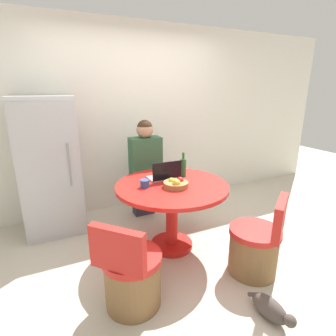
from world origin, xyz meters
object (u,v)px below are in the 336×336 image
refrigerator (50,167)px  person_seated (145,165)px  chair_near_left_corner (132,277)px  cat (271,309)px  fruit_bowl (176,184)px  bottle (183,167)px  laptop (165,175)px  chair_near_right_corner (256,247)px  dining_table (172,199)px

refrigerator → person_seated: bearing=-8.0°
chair_near_left_corner → cat: size_ratio=1.87×
refrigerator → fruit_bowl: 1.58m
bottle → cat: 1.59m
laptop → fruit_bowl: size_ratio=1.33×
person_seated → fruit_bowl: person_seated is taller
fruit_bowl → person_seated: bearing=90.7°
chair_near_left_corner → cat: bearing=-165.5°
chair_near_left_corner → laptop: 1.16m
chair_near_right_corner → cat: size_ratio=1.87×
chair_near_left_corner → bottle: bottle is taller
refrigerator → laptop: size_ratio=4.83×
chair_near_right_corner → bottle: bottle is taller
chair_near_left_corner → person_seated: 1.65m
refrigerator → dining_table: refrigerator is taller
person_seated → chair_near_right_corner: bearing=109.6°
laptop → refrigerator: bearing=-34.9°
dining_table → chair_near_left_corner: bearing=-136.6°
person_seated → dining_table: bearing=90.7°
dining_table → laptop: laptop is taller
refrigerator → chair_near_right_corner: refrigerator is taller
laptop → bottle: bottle is taller
chair_near_right_corner → laptop: bearing=-95.6°
chair_near_right_corner → person_seated: size_ratio=0.59×
chair_near_left_corner → fruit_bowl: (0.66, 0.52, 0.52)m
chair_near_left_corner → person_seated: bearing=-67.6°
chair_near_right_corner → cat: (-0.26, -0.48, -0.18)m
bottle → person_seated: bearing=110.6°
dining_table → fruit_bowl: bearing=-89.7°
dining_table → person_seated: bearing=90.7°
refrigerator → chair_near_left_corner: refrigerator is taller
chair_near_left_corner → refrigerator: bearing=-26.1°
refrigerator → dining_table: size_ratio=1.38×
chair_near_left_corner → person_seated: (0.64, 1.44, 0.47)m
chair_near_right_corner → laptop: 1.18m
chair_near_left_corner → fruit_bowl: size_ratio=3.11×
dining_table → chair_near_right_corner: chair_near_right_corner is taller
fruit_bowl → cat: 1.34m
dining_table → cat: 1.33m
chair_near_left_corner → bottle: 1.33m
refrigerator → cat: 2.71m
fruit_bowl → laptop: bearing=90.9°
refrigerator → chair_near_left_corner: 1.76m
laptop → bottle: bearing=-178.9°
chair_near_left_corner → fruit_bowl: 0.99m
dining_table → fruit_bowl: 0.22m
fruit_bowl → cat: size_ratio=0.60×
refrigerator → person_seated: (1.14, -0.16, -0.08)m
cat → chair_near_right_corner: bearing=143.7°
refrigerator → person_seated: size_ratio=1.22×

